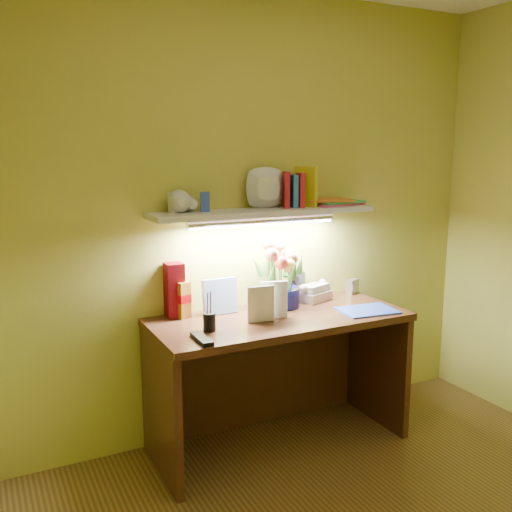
{
  "coord_description": "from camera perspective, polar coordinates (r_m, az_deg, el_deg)",
  "views": [
    {
      "loc": [
        -1.45,
        -1.4,
        1.64
      ],
      "look_at": [
        -0.07,
        1.35,
        1.06
      ],
      "focal_mm": 40.0,
      "sensor_mm": 36.0,
      "label": 1
    }
  ],
  "objects": [
    {
      "name": "desk",
      "position": [
        3.24,
        2.33,
        -12.38
      ],
      "size": [
        1.4,
        0.6,
        0.75
      ],
      "primitive_type": "cube",
      "color": "black",
      "rests_on": "ground"
    },
    {
      "name": "tv_remote",
      "position": [
        2.73,
        -5.46,
        -8.24
      ],
      "size": [
        0.06,
        0.19,
        0.02
      ],
      "primitive_type": "cube",
      "rotation": [
        0.0,
        0.0,
        -0.01
      ],
      "color": "black",
      "rests_on": "desk"
    },
    {
      "name": "desk_clock",
      "position": [
        3.62,
        9.61,
        -3.01
      ],
      "size": [
        0.1,
        0.08,
        0.09
      ],
      "primitive_type": "cube",
      "rotation": [
        0.0,
        0.0,
        0.43
      ],
      "color": "silver",
      "rests_on": "desk"
    },
    {
      "name": "whisky_box",
      "position": [
        3.09,
        -8.16,
        -3.39
      ],
      "size": [
        0.1,
        0.1,
        0.3
      ],
      "primitive_type": "cube",
      "rotation": [
        0.0,
        0.0,
        -0.03
      ],
      "color": "#5B050B",
      "rests_on": "desk"
    },
    {
      "name": "desk_book_b",
      "position": [
        3.03,
        0.41,
        -4.47
      ],
      "size": [
        0.15,
        0.06,
        0.2
      ],
      "primitive_type": "imported",
      "rotation": [
        0.0,
        0.0,
        -0.31
      ],
      "color": "silver",
      "rests_on": "desk"
    },
    {
      "name": "wall_shelf",
      "position": [
        3.18,
        1.51,
        5.12
      ],
      "size": [
        1.31,
        0.33,
        0.26
      ],
      "color": "silver",
      "rests_on": "ground"
    },
    {
      "name": "telephone",
      "position": [
        3.42,
        5.75,
        -3.5
      ],
      "size": [
        0.23,
        0.2,
        0.11
      ],
      "primitive_type": null,
      "rotation": [
        0.0,
        0.0,
        0.34
      ],
      "color": "beige",
      "rests_on": "desk"
    },
    {
      "name": "whisky_bottle",
      "position": [
        3.08,
        -7.38,
        -3.88
      ],
      "size": [
        0.08,
        0.08,
        0.25
      ],
      "primitive_type": null,
      "rotation": [
        0.0,
        0.0,
        0.33
      ],
      "color": "#A15F14",
      "rests_on": "desk"
    },
    {
      "name": "flower_bouquet",
      "position": [
        3.25,
        2.47,
        -1.75
      ],
      "size": [
        0.25,
        0.25,
        0.39
      ],
      "primitive_type": null,
      "rotation": [
        0.0,
        0.0,
        0.04
      ],
      "color": "#0A0C3E",
      "rests_on": "desk"
    },
    {
      "name": "desk_book_a",
      "position": [
        2.96,
        -0.85,
        -4.94
      ],
      "size": [
        0.15,
        0.05,
        0.19
      ],
      "primitive_type": "imported",
      "rotation": [
        0.0,
        0.0,
        -0.22
      ],
      "color": "silver",
      "rests_on": "desk"
    },
    {
      "name": "pen_cup",
      "position": [
        2.85,
        -4.69,
        -5.98
      ],
      "size": [
        0.08,
        0.08,
        0.15
      ],
      "primitive_type": "cylinder",
      "rotation": [
        0.0,
        0.0,
        0.27
      ],
      "color": "black",
      "rests_on": "desk"
    },
    {
      "name": "blue_folder",
      "position": [
        3.26,
        11.07,
        -5.35
      ],
      "size": [
        0.33,
        0.26,
        0.01
      ],
      "primitive_type": "cube",
      "rotation": [
        0.0,
        0.0,
        -0.12
      ],
      "color": "blue",
      "rests_on": "desk"
    },
    {
      "name": "art_card",
      "position": [
        3.14,
        -3.63,
        -4.03
      ],
      "size": [
        0.19,
        0.04,
        0.19
      ],
      "primitive_type": null,
      "rotation": [
        0.0,
        0.0,
        0.0
      ],
      "color": "silver",
      "rests_on": "desk"
    }
  ]
}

